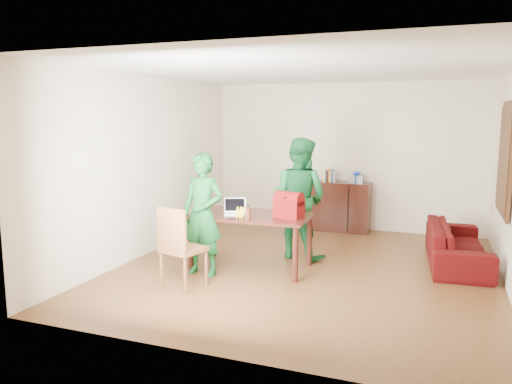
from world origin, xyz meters
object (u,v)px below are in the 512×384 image
at_px(table, 251,221).
at_px(red_bag, 289,208).
at_px(chair, 183,263).
at_px(sofa, 457,245).
at_px(bottle, 248,212).
at_px(person_near, 203,214).
at_px(laptop, 235,211).
at_px(person_far, 300,198).

relative_size(table, red_bag, 4.43).
height_order(chair, red_bag, red_bag).
xyz_separation_m(table, red_bag, (0.56, -0.05, 0.23)).
xyz_separation_m(chair, sofa, (3.19, 2.23, -0.01)).
bearing_deg(bottle, person_near, -168.47).
distance_m(person_near, red_bag, 1.14).
height_order(bottle, sofa, bottle).
bearing_deg(laptop, red_bag, -21.26).
bearing_deg(bottle, sofa, 31.12).
relative_size(person_far, laptop, 4.96).
bearing_deg(bottle, laptop, 138.48).
xyz_separation_m(red_bag, sofa, (2.13, 1.27, -0.62)).
height_order(chair, sofa, chair).
distance_m(person_near, bottle, 0.61).
bearing_deg(person_near, laptop, 55.78).
height_order(table, bottle, bottle).
bearing_deg(bottle, chair, -132.18).
xyz_separation_m(table, sofa, (2.68, 1.22, -0.38)).
relative_size(person_far, bottle, 9.28).
height_order(chair, bottle, chair).
height_order(laptop, sofa, laptop).
distance_m(chair, person_far, 2.12).
distance_m(person_near, person_far, 1.58).
height_order(table, chair, chair).
distance_m(person_far, laptop, 1.09).
distance_m(chair, laptop, 1.10).
height_order(table, person_far, person_far).
bearing_deg(bottle, table, 105.30).
height_order(laptop, red_bag, red_bag).
bearing_deg(person_far, table, 75.36).
distance_m(red_bag, sofa, 2.55).
distance_m(person_far, red_bag, 0.83).
bearing_deg(sofa, table, 109.75).
relative_size(person_far, sofa, 0.92).
height_order(person_far, sofa, person_far).
height_order(person_far, bottle, person_far).
bearing_deg(person_near, red_bag, 26.82).
xyz_separation_m(person_far, bottle, (-0.38, -1.12, -0.03)).
bearing_deg(table, sofa, 23.00).
bearing_deg(table, laptop, -156.92).
height_order(person_near, person_far, person_far).
bearing_deg(sofa, laptop, 109.76).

